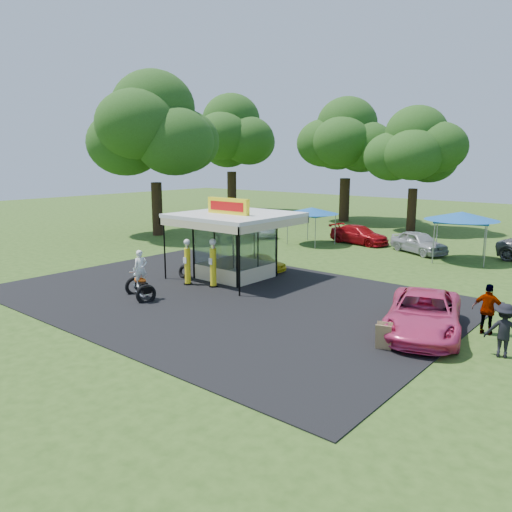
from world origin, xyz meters
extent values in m
plane|color=#2C4A17|center=(0.00, 0.00, 0.00)|extent=(120.00, 120.00, 0.00)
cube|color=black|center=(0.00, 2.00, 0.02)|extent=(20.00, 14.00, 0.04)
cube|color=white|center=(-2.00, 5.00, 0.03)|extent=(3.00, 3.00, 0.06)
cube|color=white|center=(-2.00, 5.00, 3.29)|extent=(5.40, 5.40, 0.18)
cube|color=yellow|center=(-2.00, 4.50, 3.78)|extent=(2.60, 0.25, 0.80)
cube|color=red|center=(-2.00, 4.37, 3.78)|extent=(2.21, 0.02, 0.45)
cylinder|color=black|center=(-4.55, 2.45, 1.60)|extent=(0.08, 0.08, 3.20)
cylinder|color=black|center=(0.55, 2.45, 1.60)|extent=(0.08, 0.08, 3.20)
cylinder|color=black|center=(-2.79, 2.39, 0.05)|extent=(0.43, 0.43, 0.10)
cylinder|color=yellow|center=(-2.79, 2.39, 0.97)|extent=(0.29, 0.29, 1.75)
cylinder|color=silver|center=(-2.79, 2.39, 1.95)|extent=(0.19, 0.19, 0.19)
sphere|color=white|center=(-2.79, 2.39, 2.14)|extent=(0.31, 0.31, 0.31)
cube|color=white|center=(-2.79, 2.22, 1.26)|extent=(0.21, 0.02, 0.29)
cylinder|color=black|center=(-1.51, 2.88, 0.05)|extent=(0.44, 0.44, 0.10)
cylinder|color=yellow|center=(-1.51, 2.88, 1.01)|extent=(0.30, 0.30, 1.82)
cylinder|color=silver|center=(-1.51, 2.88, 2.02)|extent=(0.20, 0.20, 0.20)
sphere|color=white|center=(-1.51, 2.88, 2.22)|extent=(0.32, 0.32, 0.32)
cube|color=white|center=(-1.51, 2.70, 1.31)|extent=(0.22, 0.02, 0.30)
torus|color=black|center=(-3.45, -0.29, 0.37)|extent=(0.46, 0.91, 0.90)
torus|color=black|center=(-1.93, -0.83, 0.37)|extent=(0.46, 0.91, 0.90)
cube|color=silver|center=(-2.64, -0.57, 0.54)|extent=(0.66, 0.48, 0.32)
ellipsoid|color=#DB530F|center=(-2.64, -0.57, 0.84)|extent=(0.69, 0.39, 0.32)
cube|color=black|center=(-2.28, -0.70, 0.77)|extent=(0.65, 0.46, 0.11)
cube|color=black|center=(-1.90, -0.84, 0.59)|extent=(0.48, 0.47, 0.30)
cylinder|color=silver|center=(-3.29, -0.34, 0.75)|extent=(0.47, 0.22, 0.96)
cylinder|color=silver|center=(-3.14, -0.39, 1.13)|extent=(0.27, 0.63, 0.05)
sphere|color=silver|center=(-3.31, -0.33, 0.91)|extent=(0.17, 0.17, 0.17)
imported|color=white|center=(-2.48, -0.63, 1.40)|extent=(0.56, 0.68, 1.61)
torus|color=black|center=(-3.99, 3.19, 0.35)|extent=(0.72, 0.36, 0.71)
torus|color=black|center=(-4.11, 3.33, 0.35)|extent=(0.70, 0.35, 0.71)
cube|color=#593819|center=(8.37, 0.59, 0.46)|extent=(0.55, 0.37, 0.90)
cube|color=#593819|center=(8.37, 0.81, 0.46)|extent=(0.55, 0.37, 0.90)
imported|color=yellow|center=(-2.00, 7.20, 0.48)|extent=(2.82, 1.13, 0.96)
imported|color=#DC3B73|center=(8.74, 3.05, 0.74)|extent=(3.99, 5.80, 1.47)
imported|color=black|center=(11.47, 2.60, 0.87)|extent=(1.25, 0.90, 1.73)
imported|color=gray|center=(10.50, 4.44, 0.91)|extent=(1.11, 0.55, 1.83)
imported|color=silver|center=(-10.12, 16.68, 0.69)|extent=(4.34, 3.28, 1.37)
imported|color=#AA0D13|center=(-2.18, 18.57, 0.66)|extent=(4.73, 2.45, 1.31)
imported|color=#A5A6A9|center=(2.58, 17.78, 0.72)|extent=(4.51, 3.43, 1.43)
cylinder|color=gray|center=(-5.95, 17.36, 1.06)|extent=(0.05, 0.05, 2.12)
cylinder|color=gray|center=(-3.50, 17.36, 1.06)|extent=(0.05, 0.05, 2.12)
cylinder|color=gray|center=(-5.95, 14.91, 1.06)|extent=(0.05, 0.05, 2.12)
cylinder|color=gray|center=(-3.50, 14.91, 1.06)|extent=(0.05, 0.05, 2.12)
cube|color=#18519C|center=(-4.72, 16.13, 2.17)|extent=(2.65, 2.65, 0.11)
cone|color=#18519C|center=(-4.72, 16.13, 2.44)|extent=(3.81, 3.81, 0.44)
cylinder|color=gray|center=(4.06, 18.28, 1.19)|extent=(0.06, 0.06, 2.38)
cylinder|color=gray|center=(6.83, 18.28, 1.19)|extent=(0.06, 0.06, 2.38)
cylinder|color=gray|center=(4.06, 15.50, 1.19)|extent=(0.06, 0.06, 2.38)
cylinder|color=gray|center=(6.83, 15.50, 1.19)|extent=(0.06, 0.06, 2.38)
cube|color=#18519C|center=(5.44, 16.89, 2.44)|extent=(2.98, 2.98, 0.12)
cone|color=#18519C|center=(5.44, 16.89, 2.75)|extent=(4.29, 4.29, 0.50)
cylinder|color=black|center=(-23.89, 28.55, 2.30)|extent=(1.03, 1.03, 4.59)
ellipsoid|color=#224614|center=(-23.89, 28.55, 8.21)|extent=(10.86, 10.86, 9.30)
cylinder|color=black|center=(-9.73, 29.43, 2.09)|extent=(0.99, 0.99, 4.18)
ellipsoid|color=#224614|center=(-9.73, 29.43, 7.42)|extent=(9.71, 9.71, 8.32)
cylinder|color=black|center=(-1.96, 27.28, 1.80)|extent=(0.77, 0.77, 3.59)
ellipsoid|color=#224614|center=(-1.96, 27.28, 6.46)|extent=(8.62, 8.62, 7.39)
cylinder|color=black|center=(-16.66, 11.84, 2.11)|extent=(0.85, 0.85, 4.23)
ellipsoid|color=#224614|center=(-16.66, 11.84, 7.84)|extent=(10.85, 10.85, 9.30)
camera|label=1|loc=(15.01, -13.70, 6.15)|focal=35.00mm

